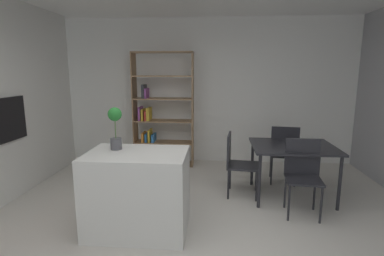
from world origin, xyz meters
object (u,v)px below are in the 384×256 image
Objects in this scene: built_in_oven at (10,119)px; dining_table at (293,150)px; kitchen_island at (138,192)px; potted_plant_on_island at (115,125)px; dining_chair_near at (303,170)px; dining_chair_island_side at (236,159)px; dining_chair_far at (284,150)px; open_bookshelf at (159,114)px.

built_in_oven is 3.98m from dining_table.
kitchen_island is 2.28× the size of potted_plant_on_island.
built_in_oven reaches higher than dining_chair_near.
potted_plant_on_island is (-0.27, 0.12, 0.74)m from kitchen_island.
dining_chair_island_side is at bearing 7.14° from built_in_oven.
built_in_oven is 1.27× the size of potted_plant_on_island.
dining_table is (3.93, 0.38, -0.46)m from built_in_oven.
dining_chair_far reaches higher than dining_chair_near.
open_bookshelf is at bearing -14.36° from dining_chair_far.
dining_chair_near is at bearing -115.91° from dining_chair_island_side.
dining_chair_near is 1.04× the size of dining_chair_island_side.
dining_chair_island_side is at bearing -44.42° from open_bookshelf.
open_bookshelf is (1.74, 1.76, -0.17)m from built_in_oven.
dining_table is at bearing 29.22° from kitchen_island.
dining_chair_far is 0.92m from dining_chair_island_side.
potted_plant_on_island is 2.39m from dining_chair_near.
open_bookshelf reaches higher than dining_chair_near.
built_in_oven reaches higher than dining_chair_island_side.
kitchen_island is 0.80m from potted_plant_on_island.
dining_chair_far reaches higher than dining_table.
open_bookshelf is 2.35× the size of dining_chair_island_side.
dining_chair_far reaches higher than kitchen_island.
built_in_oven reaches higher than potted_plant_on_island.
kitchen_island is 0.51× the size of open_bookshelf.
open_bookshelf is at bearing 145.11° from dining_chair_near.
dining_chair_far is at bearing 96.85° from dining_chair_near.
dining_chair_near is (0.01, -0.49, -0.13)m from dining_table.
dining_chair_far is (2.22, 1.47, -0.63)m from potted_plant_on_island.
potted_plant_on_island is at bearing -19.50° from built_in_oven.
built_in_oven reaches higher than dining_table.
open_bookshelf is 2.39m from dining_chair_far.
open_bookshelf reaches higher than dining_chair_far.
potted_plant_on_island is 1.87m from dining_chair_island_side.
potted_plant_on_island is at bearing 155.99° from kitchen_island.
built_in_oven is 0.56× the size of kitchen_island.
dining_table is at bearing -32.17° from open_bookshelf.
dining_table is at bearing 5.55° from built_in_oven.
dining_chair_near reaches higher than kitchen_island.
dining_chair_far is (3.92, 0.87, -0.59)m from built_in_oven.
kitchen_island is 0.96× the size of dining_table.
dining_chair_far is at bearing 91.64° from dining_table.
kitchen_island is 1.15× the size of dining_chair_far.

